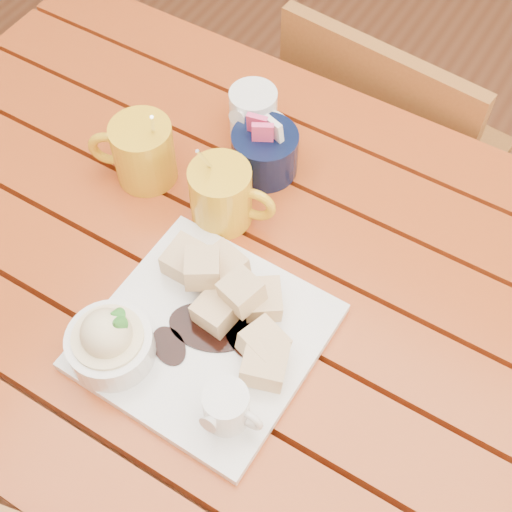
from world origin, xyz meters
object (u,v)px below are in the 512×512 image
Objects in this scene: coffee_mug_right at (223,195)px; chair_far at (383,160)px; dessert_plate at (185,334)px; table at (233,305)px; coffee_mug_left at (142,151)px.

chair_far is (0.07, 0.48, -0.35)m from coffee_mug_right.
table is at bearing 97.10° from dessert_plate.
table is 0.26m from coffee_mug_left.
coffee_mug_right is (-0.07, 0.20, 0.02)m from dessert_plate.
coffee_mug_right reaches higher than table.
coffee_mug_left reaches higher than chair_far.
dessert_plate is 0.29m from coffee_mug_left.
chair_far is at bearing 69.30° from coffee_mug_right.
coffee_mug_left is 1.03× the size of coffee_mug_right.
coffee_mug_right is at bearing 128.66° from table.
coffee_mug_right reaches higher than chair_far.
coffee_mug_right is at bearing -25.75° from coffee_mug_left.
dessert_plate is 1.90× the size of coffee_mug_right.
table is at bearing -63.38° from coffee_mug_right.
table is 8.04× the size of coffee_mug_left.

